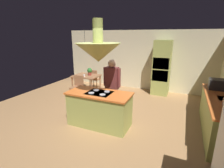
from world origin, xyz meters
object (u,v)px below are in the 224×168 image
object	(u,v)px
kitchen_island	(100,109)
person_at_island	(112,84)
chair_facing_island	(78,85)
potted_plant_on_table	(90,71)
dining_table	(86,78)
microwave_on_counter	(218,84)
cup_on_table	(84,75)
chair_by_back_wall	(94,78)
oven_tower	(161,68)

from	to	relation	value
kitchen_island	person_at_island	xyz separation A→B (m)	(0.07, 0.66, 0.51)
chair_facing_island	potted_plant_on_table	size ratio (longest dim) A/B	2.90
dining_table	microwave_on_counter	xyz separation A→B (m)	(4.54, -0.55, 0.40)
person_at_island	cup_on_table	bearing A→B (deg)	144.69
person_at_island	chair_by_back_wall	bearing A→B (deg)	130.46
oven_tower	chair_facing_island	xyz separation A→B (m)	(-2.80, -1.78, -0.58)
kitchen_island	potted_plant_on_table	distance (m)	2.72
dining_table	cup_on_table	size ratio (longest dim) A/B	11.28
chair_facing_island	cup_on_table	xyz separation A→B (m)	(0.04, 0.43, 0.30)
chair_facing_island	potted_plant_on_table	distance (m)	0.84
dining_table	potted_plant_on_table	distance (m)	0.31
kitchen_island	potted_plant_on_table	xyz separation A→B (m)	(-1.58, 2.17, 0.47)
kitchen_island	person_at_island	size ratio (longest dim) A/B	0.99
microwave_on_counter	person_at_island	bearing A→B (deg)	-162.26
chair_by_back_wall	microwave_on_counter	world-z (taller)	microwave_on_counter
kitchen_island	oven_tower	distance (m)	3.48
microwave_on_counter	kitchen_island	bearing A→B (deg)	-151.38
person_at_island	chair_by_back_wall	size ratio (longest dim) A/B	1.94
kitchen_island	microwave_on_counter	size ratio (longest dim) A/B	3.62
dining_table	microwave_on_counter	world-z (taller)	microwave_on_counter
chair_facing_island	microwave_on_counter	distance (m)	4.57
person_at_island	potted_plant_on_table	world-z (taller)	person_at_island
person_at_island	chair_facing_island	size ratio (longest dim) A/B	1.94
oven_tower	person_at_island	distance (m)	2.78
chair_by_back_wall	potted_plant_on_table	distance (m)	0.72
oven_tower	chair_by_back_wall	xyz separation A→B (m)	(-2.80, -0.50, -0.58)
oven_tower	microwave_on_counter	bearing A→B (deg)	-44.22
oven_tower	dining_table	xyz separation A→B (m)	(-2.80, -1.14, -0.43)
dining_table	chair_facing_island	size ratio (longest dim) A/B	1.17
microwave_on_counter	dining_table	bearing A→B (deg)	173.09
cup_on_table	kitchen_island	bearing A→B (deg)	-48.70
oven_tower	dining_table	bearing A→B (deg)	-157.79
potted_plant_on_table	cup_on_table	xyz separation A→B (m)	(-0.09, -0.28, -0.12)
person_at_island	chair_facing_island	bearing A→B (deg)	155.81
dining_table	microwave_on_counter	bearing A→B (deg)	-6.91
chair_facing_island	chair_by_back_wall	world-z (taller)	same
chair_by_back_wall	cup_on_table	size ratio (longest dim) A/B	9.67
cup_on_table	person_at_island	bearing A→B (deg)	-35.31
chair_facing_island	cup_on_table	world-z (taller)	chair_facing_island
dining_table	microwave_on_counter	size ratio (longest dim) A/B	2.21
dining_table	kitchen_island	bearing A→B (deg)	-51.01
oven_tower	dining_table	world-z (taller)	oven_tower
kitchen_island	microwave_on_counter	distance (m)	3.29
chair_by_back_wall	potted_plant_on_table	world-z (taller)	potted_plant_on_table
potted_plant_on_table	cup_on_table	world-z (taller)	potted_plant_on_table
chair_by_back_wall	microwave_on_counter	xyz separation A→B (m)	(4.54, -1.19, 0.55)
oven_tower	person_at_island	bearing A→B (deg)	-111.75
person_at_island	microwave_on_counter	world-z (taller)	person_at_island
kitchen_island	dining_table	bearing A→B (deg)	128.99
person_at_island	potted_plant_on_table	size ratio (longest dim) A/B	5.63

